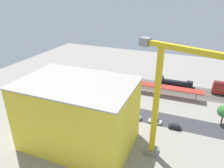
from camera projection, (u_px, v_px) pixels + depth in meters
name	position (u px, v px, depth m)	size (l,w,h in m)	color
ground_plane	(127.00, 104.00, 85.70)	(165.57, 165.57, 0.00)	gray
rail_bed	(142.00, 84.00, 104.26)	(103.48, 13.46, 0.01)	#5B544C
street_asphalt	(123.00, 111.00, 81.00)	(103.48, 9.00, 0.01)	#38383D
track_rails	(142.00, 84.00, 104.18)	(103.47, 8.36, 0.12)	#9E9EA8
platform_canopy_near	(138.00, 83.00, 95.70)	(56.82, 5.25, 4.24)	#A82D23
locomotive	(177.00, 84.00, 99.96)	(16.77, 2.87, 4.97)	black
parked_car_0	(175.00, 127.00, 70.48)	(4.04, 1.96, 1.68)	black
parked_car_1	(155.00, 121.00, 73.45)	(4.69, 2.11, 1.69)	black
parked_car_2	(136.00, 117.00, 75.94)	(4.27, 1.91, 1.81)	black
parked_car_3	(114.00, 112.00, 78.69)	(4.60, 1.86, 1.71)	black
parked_car_4	(97.00, 109.00, 80.94)	(4.67, 2.10, 1.81)	black
parked_car_5	(80.00, 105.00, 83.93)	(4.55, 1.94, 1.71)	black
parked_car_6	(65.00, 102.00, 85.89)	(4.22, 1.80, 1.69)	black
parked_car_7	(50.00, 99.00, 88.56)	(4.06, 1.77, 1.72)	black
construction_building	(78.00, 114.00, 60.81)	(31.31, 20.85, 19.62)	yellow
construction_roof_slab	(76.00, 83.00, 56.72)	(31.91, 21.45, 0.40)	#ADA89E
tower_crane	(164.00, 95.00, 51.37)	(24.38, 10.46, 32.32)	gray
box_truck_0	(76.00, 106.00, 81.56)	(9.50, 3.20, 3.33)	black
box_truck_1	(82.00, 107.00, 80.47)	(8.25, 2.55, 3.21)	black
box_truck_2	(105.00, 113.00, 76.86)	(9.36, 2.64, 3.50)	black
street_tree_0	(54.00, 83.00, 94.87)	(4.33, 4.33, 6.57)	brown
street_tree_1	(224.00, 111.00, 71.35)	(4.44, 4.44, 7.28)	brown
street_tree_2	(63.00, 82.00, 92.87)	(4.92, 4.92, 7.82)	brown
traffic_light	(94.00, 102.00, 78.44)	(0.50, 0.36, 6.91)	#333333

